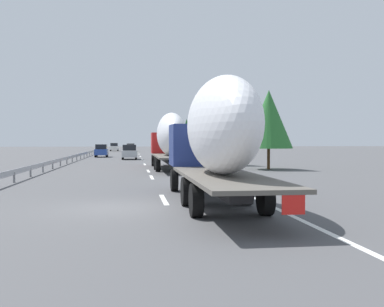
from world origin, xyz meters
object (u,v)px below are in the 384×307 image
Objects in this scene: truck_trailing at (216,135)px; car_yellow_coupe at (131,148)px; car_blue_sedan at (101,151)px; road_sign at (177,142)px; car_white_van at (114,147)px; car_silver_hatch at (129,152)px; truck_lead at (170,138)px.

truck_trailing is 79.47m from car_yellow_coupe.
car_blue_sedan reaches higher than car_yellow_coupe.
road_sign is (-4.11, -10.53, 1.21)m from car_blue_sedan.
truck_trailing is 2.87× the size of car_white_van.
car_blue_sedan is (49.57, 7.43, -1.62)m from truck_trailing.
car_silver_hatch is at bearing 179.94° from car_yellow_coupe.
car_white_van is 1.50× the size of road_sign.
car_silver_hatch reaches higher than car_blue_sedan.
truck_trailing is at bearing 176.10° from road_sign.
truck_lead is 3.37× the size of car_blue_sedan.
truck_lead reaches higher than car_blue_sedan.
truck_lead is 69.06m from car_white_van.
car_white_van is 44.39m from road_sign.
car_white_van is at bearing 4.49° from car_silver_hatch.
car_white_van is 1.04× the size of car_silver_hatch.
car_white_van is at bearing 22.30° from car_yellow_coupe.
truck_lead is at bearing -165.91° from car_blue_sedan.
car_blue_sedan is 0.95× the size of car_silver_hatch.
car_blue_sedan is at bearing 8.53° from truck_trailing.
truck_trailing is 2.99× the size of car_yellow_coupe.
car_silver_hatch is 38.50m from car_yellow_coupe.
car_yellow_coupe is at bearing -157.70° from car_white_van.
truck_trailing is 3.13× the size of car_blue_sedan.
truck_lead is 21.25m from car_silver_hatch.
truck_lead is at bearing 0.00° from truck_trailing.
truck_trailing reaches higher than car_blue_sedan.
road_sign is (-33.93, -6.43, 1.23)m from car_yellow_coupe.
car_white_van reaches higher than car_yellow_coupe.
truck_lead is at bearing 173.07° from road_sign.
car_white_van is at bearing -0.45° from car_blue_sedan.
road_sign is at bearing -3.90° from truck_trailing.
truck_trailing reaches higher than car_yellow_coupe.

